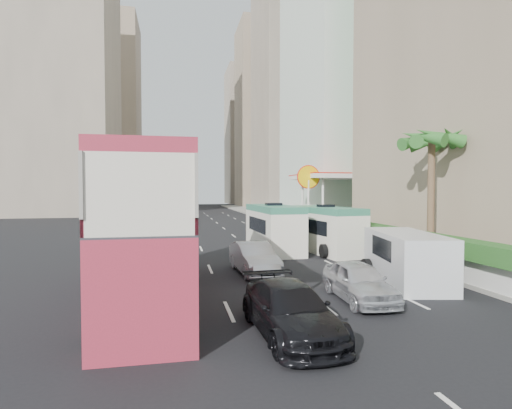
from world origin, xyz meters
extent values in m
plane|color=black|center=(0.00, 0.00, 0.00)|extent=(200.00, 200.00, 0.00)
cube|color=#B02D42|center=(-6.00, 0.00, 2.53)|extent=(2.50, 11.00, 5.06)
imported|color=silver|center=(-1.68, 3.59, 0.00)|extent=(1.83, 4.47, 1.44)
imported|color=silver|center=(1.03, -1.65, 0.00)|extent=(1.76, 4.05, 1.36)
imported|color=black|center=(-2.27, -4.37, 0.00)|extent=(2.14, 4.73, 1.35)
imported|color=silver|center=(1.49, 13.16, 0.00)|extent=(2.11, 4.41, 1.21)
cube|color=silver|center=(0.89, 10.14, 1.46)|extent=(2.42, 6.65, 2.92)
cube|color=silver|center=(3.98, 9.04, 1.42)|extent=(2.91, 6.61, 2.84)
cube|color=silver|center=(4.21, 0.49, 1.05)|extent=(3.11, 5.56, 2.10)
cube|color=silver|center=(3.98, 22.44, 1.13)|extent=(2.50, 5.73, 2.26)
cube|color=#99968C|center=(9.00, 25.00, 0.09)|extent=(6.00, 120.00, 0.18)
cube|color=silver|center=(6.20, 14.00, 0.68)|extent=(0.30, 44.00, 1.00)
cube|color=#2D6626|center=(6.20, 14.00, 1.53)|extent=(1.10, 44.00, 0.70)
cylinder|color=brown|center=(7.80, 4.00, 3.38)|extent=(0.36, 0.36, 6.40)
cube|color=silver|center=(10.00, 23.00, 2.75)|extent=(6.50, 8.00, 5.50)
cube|color=tan|center=(18.00, 58.00, 25.00)|extent=(16.00, 16.00, 50.00)
cube|color=tan|center=(17.00, 82.00, 22.00)|extent=(14.00, 14.00, 44.00)
cube|color=tan|center=(17.00, 104.00, 20.00)|extent=(14.00, 14.00, 40.00)
cube|color=tan|center=(-24.00, 55.00, 26.00)|extent=(18.00, 18.00, 52.00)
cube|color=tan|center=(-22.00, 90.00, 23.00)|extent=(16.00, 16.00, 46.00)
camera|label=1|loc=(-5.26, -14.52, 3.86)|focal=28.00mm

